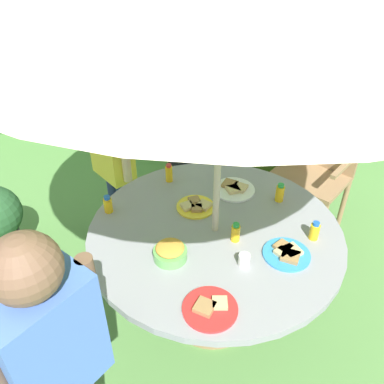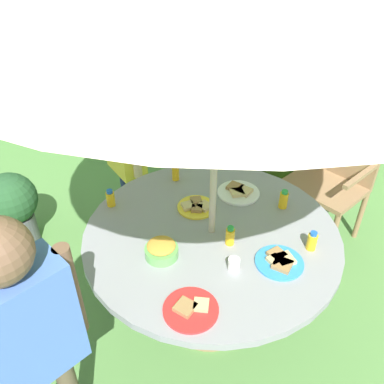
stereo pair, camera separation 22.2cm
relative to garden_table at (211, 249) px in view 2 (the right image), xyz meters
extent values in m
cube|color=#548442|center=(0.00, 0.00, -0.60)|extent=(10.00, 10.00, 0.02)
cube|color=#33602D|center=(0.00, 3.17, 0.46)|extent=(9.00, 0.70, 2.09)
cylinder|color=#93704C|center=(0.00, 0.00, -0.57)|extent=(0.53, 0.53, 0.03)
cylinder|color=#93704C|center=(0.00, 0.00, -0.25)|extent=(0.16, 0.16, 0.68)
cylinder|color=gray|center=(0.00, 0.00, 0.12)|extent=(1.39, 1.39, 0.04)
cylinder|color=#B7AD8C|center=(0.00, 0.00, 0.49)|extent=(0.04, 0.04, 2.15)
cylinder|color=#93704C|center=(0.60, 0.82, -0.37)|extent=(0.04, 0.04, 0.44)
cylinder|color=#93704C|center=(0.92, 0.45, -0.37)|extent=(0.04, 0.04, 0.44)
cylinder|color=#93704C|center=(0.91, 1.08, -0.37)|extent=(0.04, 0.04, 0.44)
cylinder|color=#93704C|center=(1.22, 0.71, -0.37)|extent=(0.04, 0.04, 0.44)
cube|color=#93704C|center=(0.91, 0.76, -0.13)|extent=(0.67, 0.68, 0.04)
cube|color=#93704C|center=(1.06, 0.89, 0.16)|extent=(0.36, 0.42, 0.54)
cube|color=#93704C|center=(0.76, 0.95, 0.09)|extent=(0.36, 0.31, 0.03)
cube|color=#93704C|center=(1.07, 0.58, 0.09)|extent=(0.36, 0.31, 0.03)
ellipsoid|color=#8CC633|center=(0.80, 2.15, 0.11)|extent=(1.90, 1.91, 1.39)
cylinder|color=black|center=(0.80, 2.15, -0.58)|extent=(1.95, 1.95, 0.01)
cube|color=#314511|center=(0.72, 1.30, -0.20)|extent=(0.49, 0.07, 0.62)
cylinder|color=#595960|center=(-1.40, 0.75, -0.46)|extent=(0.26, 0.26, 0.25)
sphere|color=#234C28|center=(-1.40, 0.75, -0.17)|extent=(0.39, 0.39, 0.39)
cylinder|color=navy|center=(-0.59, 0.95, -0.31)|extent=(0.08, 0.08, 0.56)
cylinder|color=navy|center=(-0.51, 0.83, -0.31)|extent=(0.08, 0.08, 0.56)
cube|color=yellow|center=(-0.55, 0.89, 0.20)|extent=(0.32, 0.37, 0.47)
cylinder|color=#D8B293|center=(-0.65, 1.04, 0.23)|extent=(0.06, 0.06, 0.42)
cylinder|color=#D8B293|center=(-0.46, 0.74, 0.23)|extent=(0.06, 0.06, 0.42)
sphere|color=#D8B293|center=(-0.55, 0.89, 0.54)|extent=(0.21, 0.21, 0.21)
cube|color=#4C72C6|center=(-0.76, -0.69, 0.30)|extent=(0.40, 0.39, 0.53)
cylinder|color=brown|center=(-0.61, -0.55, 0.33)|extent=(0.07, 0.07, 0.47)
cylinder|color=#66B259|center=(-0.27, -0.18, 0.16)|extent=(0.17, 0.17, 0.05)
ellipsoid|color=gold|center=(-0.27, -0.18, 0.20)|extent=(0.14, 0.14, 0.04)
cylinder|color=yellow|center=(-0.07, 0.21, 0.14)|extent=(0.22, 0.22, 0.01)
cube|color=tan|center=(-0.03, 0.19, 0.16)|extent=(0.10, 0.10, 0.02)
cube|color=#9E7547|center=(-0.07, 0.25, 0.16)|extent=(0.07, 0.07, 0.02)
cube|color=tan|center=(-0.12, 0.20, 0.16)|extent=(0.09, 0.09, 0.02)
cube|color=#9E7547|center=(-0.07, 0.17, 0.16)|extent=(0.07, 0.07, 0.02)
cylinder|color=red|center=(-0.13, -0.52, 0.14)|extent=(0.25, 0.25, 0.01)
cube|color=tan|center=(-0.09, -0.51, 0.16)|extent=(0.08, 0.08, 0.02)
cube|color=#9E7547|center=(-0.16, -0.52, 0.16)|extent=(0.12, 0.12, 0.02)
cylinder|color=white|center=(0.19, 0.34, 0.14)|extent=(0.26, 0.26, 0.01)
cube|color=tan|center=(0.23, 0.33, 0.16)|extent=(0.12, 0.12, 0.02)
cube|color=#9E7547|center=(0.17, 0.38, 0.16)|extent=(0.12, 0.12, 0.02)
cube|color=tan|center=(0.18, 0.32, 0.16)|extent=(0.09, 0.09, 0.02)
cylinder|color=#338CD8|center=(0.31, -0.25, 0.14)|extent=(0.24, 0.24, 0.01)
cube|color=tan|center=(0.34, -0.25, 0.16)|extent=(0.11, 0.11, 0.02)
cube|color=#9E7547|center=(0.31, -0.21, 0.16)|extent=(0.11, 0.11, 0.02)
cube|color=tan|center=(0.29, -0.25, 0.16)|extent=(0.08, 0.08, 0.02)
cube|color=#9E7547|center=(0.32, -0.28, 0.16)|extent=(0.12, 0.12, 0.02)
cylinder|color=yellow|center=(-0.19, 0.51, 0.19)|extent=(0.05, 0.05, 0.11)
cylinder|color=red|center=(-0.19, 0.51, 0.25)|extent=(0.03, 0.03, 0.02)
cylinder|color=yellow|center=(0.43, 0.19, 0.18)|extent=(0.05, 0.05, 0.10)
cylinder|color=green|center=(0.43, 0.19, 0.24)|extent=(0.04, 0.04, 0.02)
cylinder|color=yellow|center=(-0.57, 0.25, 0.18)|extent=(0.05, 0.05, 0.09)
cylinder|color=blue|center=(-0.57, 0.25, 0.23)|extent=(0.03, 0.03, 0.02)
cylinder|color=yellow|center=(0.09, -0.10, 0.18)|extent=(0.05, 0.05, 0.09)
cylinder|color=green|center=(0.09, -0.10, 0.24)|extent=(0.03, 0.03, 0.02)
cylinder|color=yellow|center=(0.50, -0.16, 0.18)|extent=(0.05, 0.05, 0.09)
cylinder|color=blue|center=(0.50, -0.16, 0.24)|extent=(0.04, 0.04, 0.02)
cylinder|color=white|center=(0.08, -0.28, 0.17)|extent=(0.06, 0.06, 0.07)
camera|label=1|loc=(-0.39, -1.61, 1.58)|focal=37.60mm
camera|label=2|loc=(-0.17, -1.64, 1.58)|focal=37.60mm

